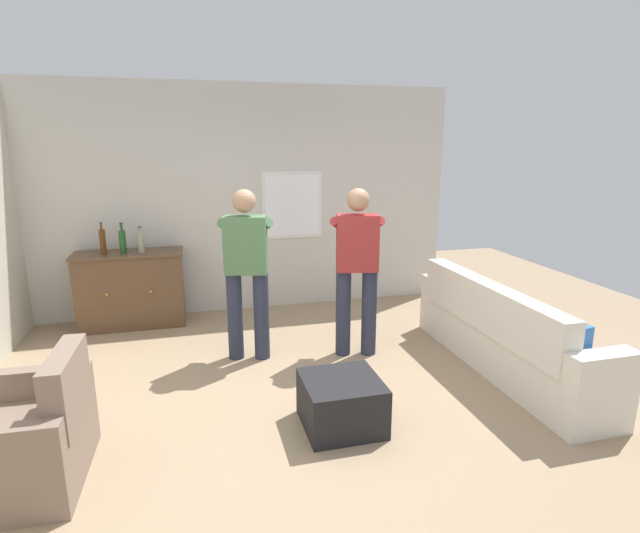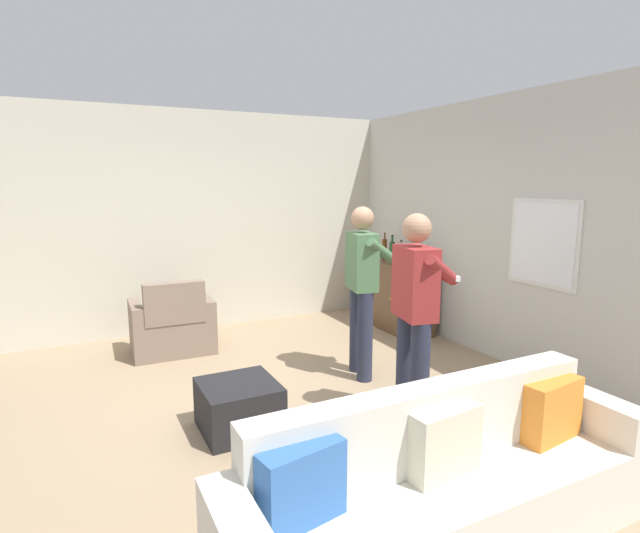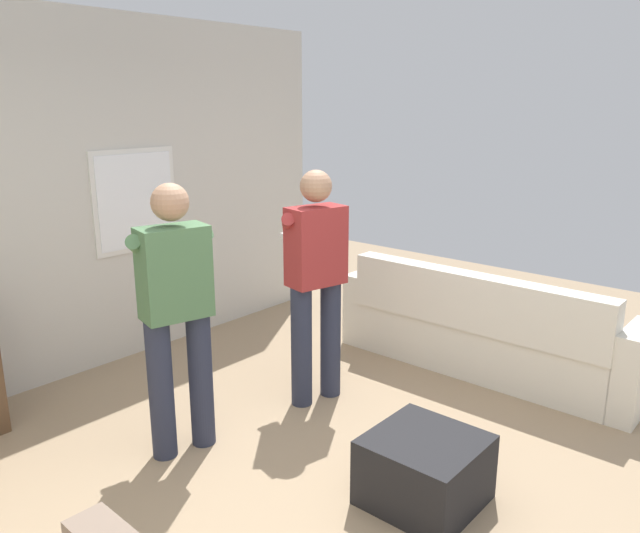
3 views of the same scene
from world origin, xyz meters
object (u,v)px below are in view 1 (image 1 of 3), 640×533
object	(u,v)px
couch	(501,336)
sideboard_cabinet	(131,289)
person_standing_right	(357,264)
bottle_wine_green	(103,241)
bottle_spirits_clear	(123,241)
armchair	(34,439)
person_standing_left	(247,267)
ottoman	(341,403)
bottle_liquor_amber	(141,243)

from	to	relation	value
couch	sideboard_cabinet	distance (m)	4.07
person_standing_right	bottle_wine_green	bearing A→B (deg)	150.64
person_standing_right	sideboard_cabinet	bearing A→B (deg)	147.76
bottle_wine_green	bottle_spirits_clear	distance (m)	0.21
armchair	sideboard_cabinet	world-z (taller)	sideboard_cabinet
sideboard_cabinet	armchair	bearing A→B (deg)	-96.53
person_standing_left	person_standing_right	size ratio (longest dim) A/B	1.00
bottle_wine_green	person_standing_right	bearing A→B (deg)	-29.36
person_standing_left	ottoman	bearing A→B (deg)	-70.00
armchair	person_standing_right	xyz separation A→B (m)	(2.59, 1.37, 0.65)
ottoman	couch	bearing A→B (deg)	17.70
bottle_spirits_clear	ottoman	xyz separation A→B (m)	(1.77, -2.65, -0.83)
couch	person_standing_left	world-z (taller)	person_standing_left
sideboard_cabinet	bottle_wine_green	bearing A→B (deg)	-176.78
sideboard_cabinet	bottle_liquor_amber	world-z (taller)	bottle_liquor_amber
armchair	ottoman	distance (m)	2.06
couch	armchair	size ratio (longest dim) A/B	2.72
couch	person_standing_left	distance (m)	2.50
couch	armchair	xyz separation A→B (m)	(-3.79, -0.67, -0.05)
bottle_liquor_amber	ottoman	size ratio (longest dim) A/B	0.52
bottle_liquor_amber	bottle_spirits_clear	size ratio (longest dim) A/B	0.86
person_standing_right	bottle_spirits_clear	bearing A→B (deg)	148.92
person_standing_left	armchair	bearing A→B (deg)	-134.69
bottle_wine_green	person_standing_left	distance (m)	1.92
ottoman	person_standing_left	xyz separation A→B (m)	(-0.52, 1.43, 0.75)
armchair	bottle_spirits_clear	size ratio (longest dim) A/B	2.58
bottle_wine_green	ottoman	world-z (taller)	bottle_wine_green
bottle_spirits_clear	person_standing_left	bearing A→B (deg)	-44.19
armchair	bottle_wine_green	distance (m)	2.88
sideboard_cabinet	bottle_wine_green	size ratio (longest dim) A/B	3.38
couch	bottle_wine_green	xyz separation A→B (m)	(-3.72, 2.12, 0.69)
couch	bottle_wine_green	size ratio (longest dim) A/B	6.83
person_standing_right	armchair	bearing A→B (deg)	-152.14
person_standing_right	couch	bearing A→B (deg)	-30.35
couch	bottle_wine_green	distance (m)	4.33
armchair	person_standing_right	distance (m)	3.00
bottle_wine_green	person_standing_right	xyz separation A→B (m)	(2.52, -1.42, -0.09)
person_standing_left	sideboard_cabinet	bearing A→B (deg)	133.98
ottoman	person_standing_right	xyz separation A→B (m)	(0.54, 1.26, 0.75)
sideboard_cabinet	bottle_wine_green	distance (m)	0.63
bottle_wine_green	bottle_spirits_clear	world-z (taller)	bottle_wine_green
armchair	ottoman	bearing A→B (deg)	3.18
armchair	bottle_liquor_amber	xyz separation A→B (m)	(0.48, 2.76, 0.71)
armchair	bottle_liquor_amber	distance (m)	2.89
sideboard_cabinet	bottle_spirits_clear	xyz separation A→B (m)	(-0.04, -0.04, 0.58)
bottle_wine_green	bottle_liquor_amber	bearing A→B (deg)	-3.56
sideboard_cabinet	person_standing_right	xyz separation A→B (m)	(2.27, -1.43, 0.49)
sideboard_cabinet	bottle_liquor_amber	bearing A→B (deg)	-14.23
armchair	bottle_liquor_amber	world-z (taller)	bottle_liquor_amber
bottle_wine_green	person_standing_right	size ratio (longest dim) A/B	0.21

